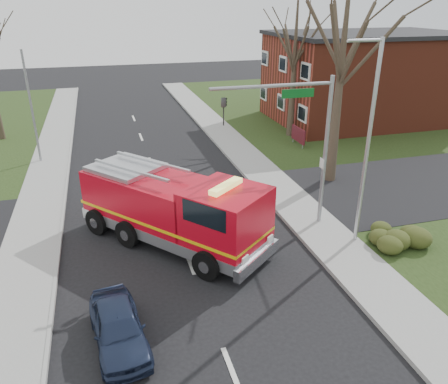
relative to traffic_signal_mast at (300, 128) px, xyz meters
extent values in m
plane|color=black|center=(-5.21, -1.50, -4.71)|extent=(120.00, 120.00, 0.00)
cube|color=gray|center=(0.99, -1.50, -4.63)|extent=(2.40, 80.00, 0.15)
cube|color=gray|center=(-11.41, -1.50, -4.63)|extent=(2.40, 80.00, 0.15)
cube|color=maroon|center=(13.79, 16.50, -1.21)|extent=(15.00, 10.00, 7.00)
cube|color=black|center=(13.79, 16.50, 2.39)|extent=(15.40, 10.40, 0.30)
cube|color=silver|center=(6.24, 16.50, -2.71)|extent=(0.12, 1.40, 1.20)
cube|color=#53131D|center=(5.29, 11.00, -3.81)|extent=(0.12, 2.00, 1.00)
cylinder|color=gray|center=(5.29, 10.20, -4.26)|extent=(0.08, 0.08, 0.90)
cylinder|color=gray|center=(5.29, 11.80, -4.26)|extent=(0.08, 0.08, 0.90)
ellipsoid|color=#2D3513|center=(3.79, -2.50, -4.13)|extent=(2.80, 2.00, 0.90)
cone|color=#33281E|center=(4.29, 4.50, 1.29)|extent=(0.64, 0.64, 12.00)
cone|color=#33281E|center=(5.79, 13.50, 0.54)|extent=(0.56, 0.56, 10.50)
cylinder|color=gray|center=(1.29, 0.00, -1.31)|extent=(0.18, 0.18, 6.80)
cylinder|color=gray|center=(-1.31, 0.00, 1.79)|extent=(5.20, 0.14, 0.14)
cube|color=#0C591E|center=(-0.21, 0.00, 1.44)|extent=(1.40, 0.06, 0.35)
imported|color=black|center=(-3.31, 0.00, 1.44)|extent=(0.22, 0.18, 1.10)
cylinder|color=#B7BABF|center=(1.99, -2.00, -0.51)|extent=(0.16, 0.16, 8.40)
cylinder|color=#B7BABF|center=(1.29, -2.00, 3.59)|extent=(1.40, 0.12, 0.12)
cylinder|color=gray|center=(-12.01, 12.50, -1.21)|extent=(0.14, 0.14, 7.00)
cube|color=#BB0819|center=(-6.35, 1.24, -3.05)|extent=(5.66, 6.06, 2.24)
cube|color=#BB0819|center=(-3.79, -1.90, -2.89)|extent=(3.91, 3.91, 2.56)
cube|color=#B7BABF|center=(-5.54, 0.25, -3.96)|extent=(7.43, 8.22, 0.48)
cube|color=#E5B20C|center=(-5.54, 0.25, -3.37)|extent=(7.44, 8.23, 0.13)
cube|color=black|center=(-3.05, -2.81, -2.09)|extent=(1.99, 1.65, 0.91)
cube|color=#E5D866|center=(-3.79, -1.90, -1.45)|extent=(1.56, 1.37, 0.19)
cylinder|color=black|center=(-4.80, -2.86, -4.12)|extent=(1.03, 1.15, 1.17)
cylinder|color=black|center=(-2.64, -1.11, -4.12)|extent=(1.03, 1.15, 1.17)
cylinder|color=black|center=(-8.64, 1.86, -4.12)|extent=(1.03, 1.15, 1.17)
cylinder|color=black|center=(-6.49, 3.61, -4.12)|extent=(1.03, 1.15, 1.17)
imported|color=#1C263F|center=(-8.17, -5.43, -4.08)|extent=(1.88, 3.80, 1.25)
camera|label=1|loc=(-7.96, -16.22, 4.89)|focal=35.00mm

